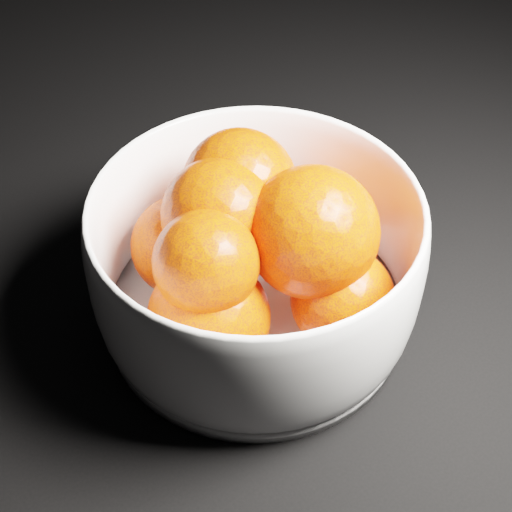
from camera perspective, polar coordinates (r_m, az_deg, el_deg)
ground at (r=0.66m, az=19.03°, el=4.21°), size 3.00×3.00×0.00m
bowl at (r=0.49m, az=0.00°, el=-0.46°), size 0.23×0.23×0.11m
orange_pile at (r=0.48m, az=-0.26°, el=0.98°), size 0.19×0.18×0.13m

